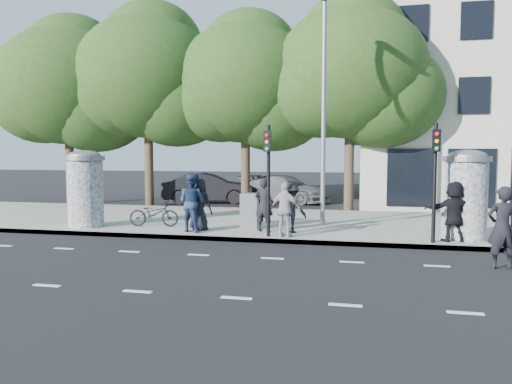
% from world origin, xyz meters
% --- Properties ---
extents(ground, '(120.00, 120.00, 0.00)m').
position_xyz_m(ground, '(0.00, 0.00, 0.00)').
color(ground, black).
rests_on(ground, ground).
extents(sidewalk, '(40.00, 8.00, 0.15)m').
position_xyz_m(sidewalk, '(0.00, 7.50, 0.07)').
color(sidewalk, gray).
rests_on(sidewalk, ground).
extents(curb, '(40.00, 0.10, 0.16)m').
position_xyz_m(curb, '(0.00, 3.55, 0.07)').
color(curb, slate).
rests_on(curb, ground).
extents(lane_dash_near, '(32.00, 0.12, 0.01)m').
position_xyz_m(lane_dash_near, '(0.00, -2.20, 0.00)').
color(lane_dash_near, silver).
rests_on(lane_dash_near, ground).
extents(lane_dash_far, '(32.00, 0.12, 0.01)m').
position_xyz_m(lane_dash_far, '(0.00, 1.40, 0.00)').
color(lane_dash_far, silver).
rests_on(lane_dash_far, ground).
extents(ad_column_left, '(1.36, 1.36, 2.65)m').
position_xyz_m(ad_column_left, '(-7.20, 4.50, 1.54)').
color(ad_column_left, beige).
rests_on(ad_column_left, sidewalk).
extents(ad_column_right, '(1.36, 1.36, 2.65)m').
position_xyz_m(ad_column_right, '(5.20, 4.70, 1.54)').
color(ad_column_right, beige).
rests_on(ad_column_right, sidewalk).
extents(traffic_pole_near, '(0.22, 0.31, 3.40)m').
position_xyz_m(traffic_pole_near, '(-0.60, 3.79, 2.23)').
color(traffic_pole_near, black).
rests_on(traffic_pole_near, sidewalk).
extents(traffic_pole_far, '(0.22, 0.31, 3.40)m').
position_xyz_m(traffic_pole_far, '(4.20, 3.79, 2.23)').
color(traffic_pole_far, black).
rests_on(traffic_pole_far, sidewalk).
extents(street_lamp, '(0.25, 0.93, 8.00)m').
position_xyz_m(street_lamp, '(0.80, 6.63, 4.79)').
color(street_lamp, slate).
rests_on(street_lamp, sidewalk).
extents(tree_far_left, '(7.20, 7.20, 9.26)m').
position_xyz_m(tree_far_left, '(-13.00, 12.50, 6.19)').
color(tree_far_left, '#38281C').
rests_on(tree_far_left, ground).
extents(tree_mid_left, '(7.20, 7.20, 9.57)m').
position_xyz_m(tree_mid_left, '(-8.50, 12.50, 6.50)').
color(tree_mid_left, '#38281C').
rests_on(tree_mid_left, ground).
extents(tree_near_left, '(6.80, 6.80, 8.97)m').
position_xyz_m(tree_near_left, '(-3.50, 12.70, 6.06)').
color(tree_near_left, '#38281C').
rests_on(tree_near_left, ground).
extents(tree_center, '(7.00, 7.00, 9.30)m').
position_xyz_m(tree_center, '(1.50, 12.30, 6.31)').
color(tree_center, '#38281C').
rests_on(tree_center, ground).
extents(ped_a, '(0.93, 0.69, 1.73)m').
position_xyz_m(ped_a, '(-3.05, 4.53, 1.02)').
color(ped_a, black).
rests_on(ped_a, sidewalk).
extents(ped_b, '(0.71, 0.54, 1.75)m').
position_xyz_m(ped_b, '(-0.93, 4.77, 1.03)').
color(ped_b, black).
rests_on(ped_b, sidewalk).
extents(ped_c, '(1.10, 0.97, 1.91)m').
position_xyz_m(ped_c, '(-3.22, 4.25, 1.11)').
color(ped_c, '#1F2D4E').
rests_on(ped_c, sidewalk).
extents(ped_d, '(1.18, 0.93, 1.60)m').
position_xyz_m(ped_d, '(-0.02, 4.74, 0.95)').
color(ped_d, black).
rests_on(ped_d, sidewalk).
extents(ped_e, '(1.10, 0.80, 1.69)m').
position_xyz_m(ped_e, '(-0.07, 3.85, 1.00)').
color(ped_e, '#A6A7A9').
rests_on(ped_e, sidewalk).
extents(ped_f, '(1.71, 0.90, 1.75)m').
position_xyz_m(ped_f, '(4.80, 4.18, 1.03)').
color(ped_f, black).
rests_on(ped_f, sidewalk).
extents(man_road, '(0.79, 0.60, 1.94)m').
position_xyz_m(man_road, '(5.42, 1.48, 0.97)').
color(man_road, black).
rests_on(man_road, ground).
extents(bicycle, '(0.88, 1.79, 0.90)m').
position_xyz_m(bicycle, '(-4.90, 5.02, 0.60)').
color(bicycle, black).
rests_on(bicycle, sidewalk).
extents(cabinet_left, '(0.60, 0.45, 1.21)m').
position_xyz_m(cabinet_left, '(-1.53, 5.23, 0.75)').
color(cabinet_left, slate).
rests_on(cabinet_left, sidewalk).
extents(cabinet_right, '(0.63, 0.54, 1.11)m').
position_xyz_m(cabinet_right, '(4.85, 4.84, 0.71)').
color(cabinet_right, slate).
rests_on(cabinet_right, sidewalk).
extents(car_mid, '(2.93, 5.19, 1.62)m').
position_xyz_m(car_mid, '(-6.05, 14.69, 0.81)').
color(car_mid, black).
rests_on(car_mid, ground).
extents(car_right, '(3.90, 5.49, 1.48)m').
position_xyz_m(car_right, '(-2.10, 16.00, 0.74)').
color(car_right, slate).
rests_on(car_right, ground).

